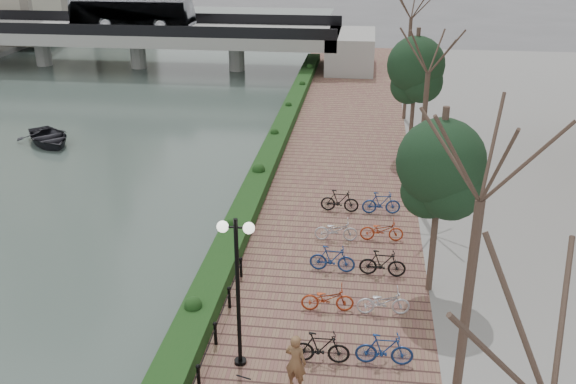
# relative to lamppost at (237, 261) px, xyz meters

# --- Properties ---
(river_water) EXTENTS (30.00, 130.00, 0.02)m
(river_water) POSITION_rel_lamppost_xyz_m (-17.30, 20.78, -3.83)
(river_water) COLOR #3E4E47
(river_water) RESTS_ON ground
(promenade) EXTENTS (8.00, 75.00, 0.50)m
(promenade) POSITION_rel_lamppost_xyz_m (1.70, 13.28, -3.59)
(promenade) COLOR brown
(promenade) RESTS_ON ground
(hedge) EXTENTS (1.10, 56.00, 0.60)m
(hedge) POSITION_rel_lamppost_xyz_m (-1.70, 15.78, -3.04)
(hedge) COLOR #173C16
(hedge) RESTS_ON promenade
(lamppost) EXTENTS (1.02, 0.32, 4.60)m
(lamppost) POSITION_rel_lamppost_xyz_m (0.00, 0.00, 0.00)
(lamppost) COLOR black
(lamppost) RESTS_ON promenade
(pedestrian) EXTENTS (0.70, 0.57, 1.67)m
(pedestrian) POSITION_rel_lamppost_xyz_m (1.70, -0.83, -2.50)
(pedestrian) COLOR brown
(pedestrian) RESTS_ON promenade
(bicycle_parking) EXTENTS (2.40, 14.69, 1.00)m
(bicycle_parking) POSITION_rel_lamppost_xyz_m (3.20, 4.20, -2.86)
(bicycle_parking) COLOR silver
(bicycle_parking) RESTS_ON promenade
(street_trees) EXTENTS (3.20, 37.12, 6.80)m
(street_trees) POSITION_rel_lamppost_xyz_m (5.70, 8.46, -0.15)
(street_trees) COLOR #392A22
(street_trees) RESTS_ON promenade
(bridge) EXTENTS (36.00, 10.77, 6.50)m
(bridge) POSITION_rel_lamppost_xyz_m (-17.34, 40.78, -0.46)
(bridge) COLOR #9E9D99
(bridge) RESTS_ON ground
(boat) EXTENTS (5.03, 5.08, 0.86)m
(boat) POSITION_rel_lamppost_xyz_m (-15.36, 19.31, -3.38)
(boat) COLOR black
(boat) RESTS_ON river_water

